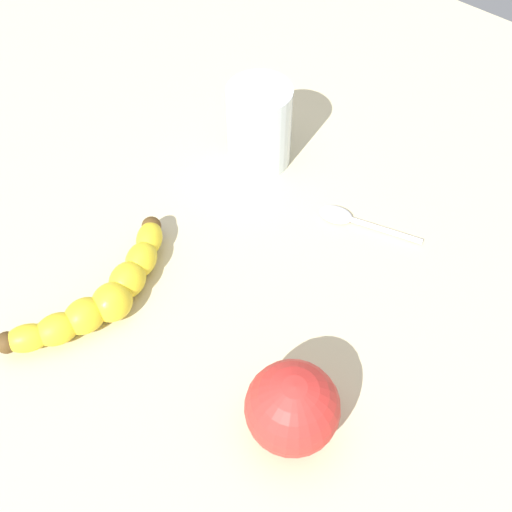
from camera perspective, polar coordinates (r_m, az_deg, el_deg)
The scene contains 5 objects.
wooden_tabletop at distance 66.75cm, azimuth -6.66°, elevation -0.78°, with size 120.00×120.00×3.00cm, color beige.
banana at distance 61.95cm, azimuth -13.59°, elevation -3.25°, with size 19.97×6.51×3.67cm.
smoothie_glass at distance 71.28cm, azimuth 0.30°, elevation 11.46°, with size 7.06×7.06×9.71cm.
apple_fruit at distance 52.50cm, azimuth 3.25°, elevation -13.33°, with size 7.75×7.75×7.75cm, color red.
teaspoon at distance 68.52cm, azimuth 7.65°, elevation 3.50°, with size 4.58×11.15×0.80cm.
Camera 1 is at (25.34, 31.23, 54.78)cm, focal length 44.97 mm.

